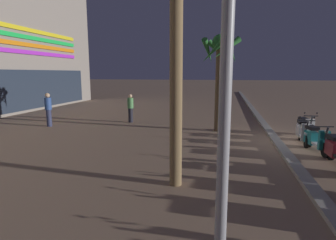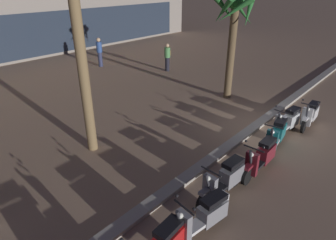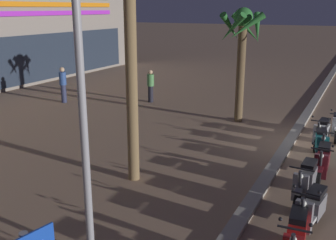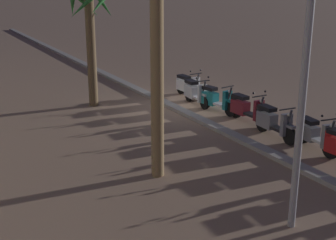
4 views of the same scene
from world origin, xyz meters
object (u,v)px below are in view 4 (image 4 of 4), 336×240
at_px(scooter_white_second_in_line, 188,86).
at_px(scooter_maroon_last_in_row, 246,108).
at_px(scooter_teal_mid_front, 215,99).
at_px(street_lamp, 311,3).
at_px(scooter_grey_far_back, 314,134).
at_px(scooter_grey_gap_after_mid, 273,122).
at_px(palm_tree_far_corner, 90,14).
at_px(scooter_silver_tail_end, 195,92).

bearing_deg(scooter_white_second_in_line, scooter_maroon_last_in_row, 178.75).
bearing_deg(scooter_teal_mid_front, street_lamp, 156.36).
bearing_deg(scooter_white_second_in_line, scooter_grey_far_back, -179.92).
bearing_deg(scooter_grey_far_back, scooter_grey_gap_after_mid, 12.95).
xyz_separation_m(scooter_maroon_last_in_row, scooter_white_second_in_line, (3.87, -0.08, -0.01)).
height_order(scooter_white_second_in_line, street_lamp, street_lamp).
distance_m(scooter_grey_far_back, scooter_grey_gap_after_mid, 1.40).
xyz_separation_m(scooter_grey_gap_after_mid, scooter_teal_mid_front, (3.10, -0.02, -0.00)).
relative_size(scooter_maroon_last_in_row, street_lamp, 0.27).
xyz_separation_m(scooter_white_second_in_line, palm_tree_far_corner, (0.49, 3.80, 2.91)).
relative_size(scooter_grey_far_back, scooter_teal_mid_front, 0.96).
distance_m(scooter_maroon_last_in_row, scooter_teal_mid_front, 1.54).
xyz_separation_m(scooter_teal_mid_front, scooter_white_second_in_line, (2.35, -0.29, -0.02)).
xyz_separation_m(scooter_grey_gap_after_mid, scooter_maroon_last_in_row, (1.57, -0.22, -0.01)).
height_order(scooter_grey_gap_after_mid, scooter_white_second_in_line, scooter_white_second_in_line).
height_order(scooter_grey_gap_after_mid, scooter_maroon_last_in_row, scooter_maroon_last_in_row).
bearing_deg(scooter_maroon_last_in_row, scooter_teal_mid_front, 7.64).
bearing_deg(street_lamp, scooter_silver_tail_end, -20.09).
height_order(scooter_white_second_in_line, palm_tree_far_corner, palm_tree_far_corner).
relative_size(scooter_maroon_last_in_row, palm_tree_far_corner, 0.41).
bearing_deg(palm_tree_far_corner, scooter_silver_tail_end, -116.01).
height_order(scooter_grey_far_back, scooter_white_second_in_line, same).
distance_m(scooter_grey_gap_after_mid, street_lamp, 6.52).
bearing_deg(scooter_maroon_last_in_row, palm_tree_far_corner, 40.44).
height_order(scooter_grey_far_back, palm_tree_far_corner, palm_tree_far_corner).
bearing_deg(scooter_grey_gap_after_mid, scooter_silver_tail_end, 1.14).
bearing_deg(palm_tree_far_corner, scooter_grey_far_back, -152.44).
relative_size(scooter_grey_gap_after_mid, scooter_teal_mid_front, 1.00).
height_order(scooter_grey_far_back, scooter_grey_gap_after_mid, scooter_grey_far_back).
bearing_deg(palm_tree_far_corner, scooter_maroon_last_in_row, -139.56).
height_order(scooter_teal_mid_front, scooter_silver_tail_end, scooter_silver_tail_end).
height_order(scooter_maroon_last_in_row, scooter_silver_tail_end, same).
xyz_separation_m(scooter_silver_tail_end, street_lamp, (-8.55, 3.13, 3.74)).
distance_m(scooter_grey_far_back, scooter_silver_tail_end, 5.65).
xyz_separation_m(scooter_grey_far_back, street_lamp, (-2.91, 3.52, 3.76)).
bearing_deg(scooter_grey_far_back, palm_tree_far_corner, 27.56).
relative_size(scooter_grey_gap_after_mid, street_lamp, 0.26).
bearing_deg(scooter_grey_gap_after_mid, palm_tree_far_corner, 30.50).
distance_m(scooter_grey_far_back, street_lamp, 5.92).
height_order(scooter_teal_mid_front, palm_tree_far_corner, palm_tree_far_corner).
height_order(scooter_grey_gap_after_mid, scooter_teal_mid_front, same).
relative_size(scooter_maroon_last_in_row, scooter_white_second_in_line, 1.07).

